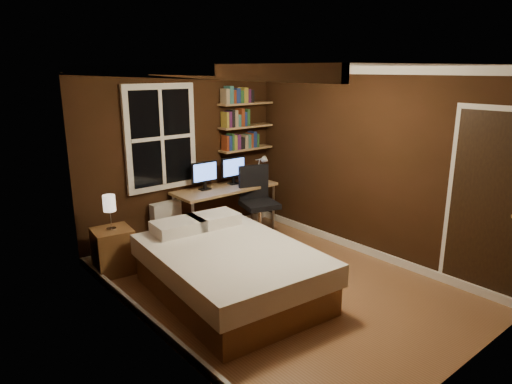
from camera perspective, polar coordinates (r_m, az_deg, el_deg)
floor at (r=5.48m, az=3.05°, el=-11.65°), size 4.20×4.20×0.00m
wall_back at (r=6.69m, az=-9.17°, el=4.48°), size 3.20×0.04×2.50m
wall_left at (r=4.15m, az=-13.12°, el=-2.35°), size 0.04×4.20×2.50m
wall_right at (r=6.22m, az=14.10°, el=3.41°), size 0.04×4.20×2.50m
ceiling at (r=4.89m, az=3.47°, el=15.50°), size 3.20×4.20×0.02m
window at (r=6.44m, az=-11.81°, el=6.65°), size 1.06×0.06×1.46m
door at (r=5.53m, az=26.90°, el=-1.67°), size 0.03×0.82×2.05m
ceiling_fixture at (r=4.82m, az=4.30°, el=14.30°), size 0.44×0.44×0.18m
bookshelf_lower at (r=7.20m, az=-1.26°, el=5.43°), size 0.92×0.22×0.03m
books_row_lower at (r=7.18m, az=-1.27°, el=6.45°), size 0.66×0.16×0.23m
bookshelf_middle at (r=7.15m, az=-1.28°, el=8.19°), size 0.92×0.22×0.03m
books_row_middle at (r=7.13m, az=-1.29°, el=9.23°), size 0.48×0.16×0.23m
bookshelf_upper at (r=7.11m, az=-1.30°, el=10.99°), size 0.92×0.22×0.03m
books_row_upper at (r=7.10m, az=-1.30°, el=12.04°), size 0.48×0.16×0.23m
bed at (r=5.16m, az=-3.35°, el=-9.68°), size 1.69×2.22×0.71m
nightstand at (r=5.98m, az=-17.41°, el=-7.01°), size 0.50×0.50×0.56m
bedside_lamp at (r=5.82m, az=-17.79°, el=-2.45°), size 0.15×0.15×0.44m
radiator at (r=6.65m, az=-11.14°, el=-3.97°), size 0.43×0.15×0.64m
desk at (r=6.83m, az=-3.85°, el=0.11°), size 1.60×0.60×0.76m
monitor_left at (r=6.66m, az=-6.44°, el=2.04°), size 0.43×0.12×0.42m
monitor_right at (r=6.95m, az=-2.85°, el=2.68°), size 0.43×0.12×0.42m
desk_lamp at (r=7.08m, az=0.61°, el=3.03°), size 0.14×0.32×0.44m
office_chair at (r=6.79m, az=0.25°, el=-2.36°), size 0.60×0.60×1.09m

